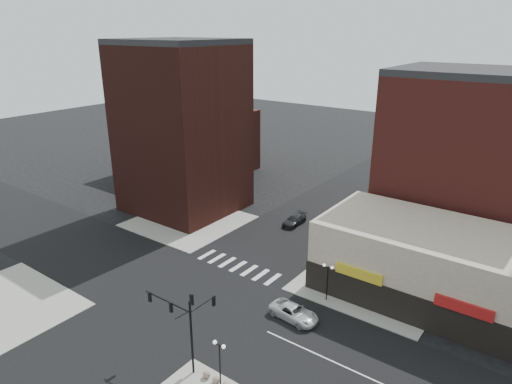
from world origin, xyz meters
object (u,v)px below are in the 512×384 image
Objects in this scene: traffic_signal at (185,317)px; street_lamp_se_a at (219,353)px; dark_sedan_north at (294,220)px; white_suv at (294,312)px; street_lamp_ne at (328,273)px.

traffic_signal is 4.12m from street_lamp_se_a.
traffic_signal reaches higher than dark_sedan_north.
dark_sedan_north is at bearing 111.60° from street_lamp_se_a.
white_suv is (-0.09, 11.28, -2.58)m from street_lamp_se_a.
white_suv reaches higher than dark_sedan_north.
street_lamp_ne is at bearing 86.42° from street_lamp_se_a.
white_suv is 23.06m from dark_sedan_north.
street_lamp_se_a is 0.81× the size of white_suv.
street_lamp_se_a is (3.76, -0.17, -1.67)m from traffic_signal.
street_lamp_ne reaches higher than white_suv.
street_lamp_se_a is 16.03m from street_lamp_ne.
dark_sedan_north is at bearing 37.18° from white_suv.
street_lamp_ne is at bearing 73.25° from traffic_signal.
street_lamp_ne reaches higher than dark_sedan_north.
street_lamp_se_a reaches higher than dark_sedan_north.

